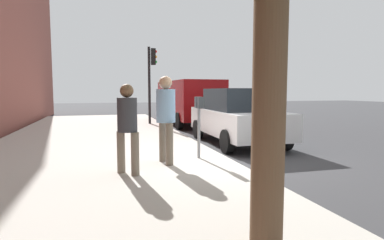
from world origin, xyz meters
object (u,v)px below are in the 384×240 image
Objects in this scene: pedestrian_bystander at (127,122)px; parked_sedan_near at (237,116)px; parking_meter at (199,114)px; pedestrian_at_meter at (166,112)px; parked_van_far at (188,100)px; traffic_signal at (151,72)px.

pedestrian_bystander reaches higher than parked_sedan_near.
parking_meter is 3.09m from parked_sedan_near.
pedestrian_at_meter reaches higher than parking_meter.
pedestrian_bystander is 0.32× the size of parked_van_far.
traffic_signal is at bearing 72.89° from pedestrian_at_meter.
parked_van_far is 2.29m from traffic_signal.
traffic_signal reaches higher than parked_sedan_near.
pedestrian_at_meter is 3.90m from parked_sedan_near.
parked_van_far is at bearing 61.15° from pedestrian_at_meter.
pedestrian_at_meter is at bearing 173.25° from traffic_signal.
parking_meter is 0.89m from pedestrian_at_meter.
parked_sedan_near is at bearing 1.63° from pedestrian_bystander.
parking_meter is 0.76× the size of pedestrian_at_meter.
pedestrian_at_meter is 0.42× the size of parked_sedan_near.
parked_van_far is at bearing -13.78° from parking_meter.
parked_van_far reaches higher than parking_meter.
parked_sedan_near is 6.19m from traffic_signal.
parked_sedan_near reaches higher than parking_meter.
parked_sedan_near is (2.33, -2.01, -0.27)m from parking_meter.
parking_meter is at bearing -10.04° from pedestrian_bystander.
pedestrian_at_meter is 1.10m from pedestrian_bystander.
parking_meter is at bearing 178.93° from traffic_signal.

